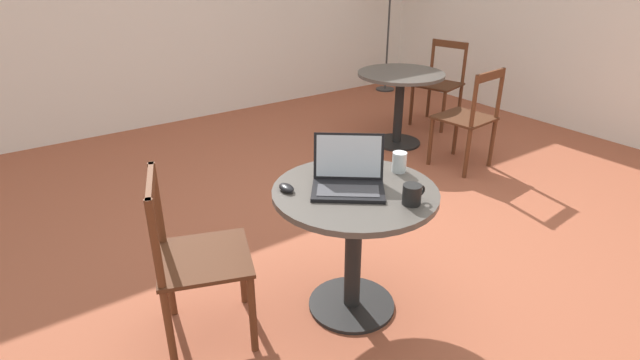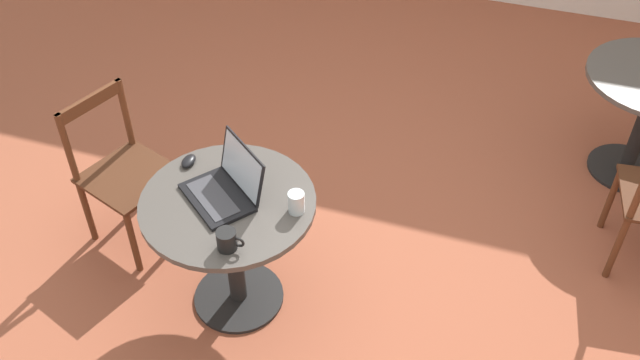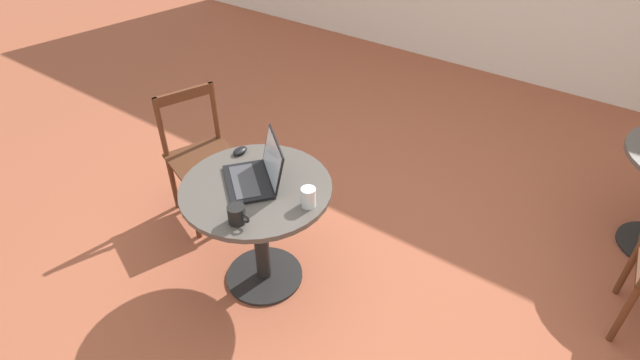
{
  "view_description": "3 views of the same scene",
  "coord_description": "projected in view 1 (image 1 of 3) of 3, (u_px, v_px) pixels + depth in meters",
  "views": [
    {
      "loc": [
        -1.9,
        -2.09,
        1.78
      ],
      "look_at": [
        -0.36,
        0.1,
        0.52
      ],
      "focal_mm": 28.0,
      "sensor_mm": 36.0,
      "label": 1
    },
    {
      "loc": [
        0.62,
        -2.5,
        2.97
      ],
      "look_at": [
        -0.19,
        -0.02,
        0.58
      ],
      "focal_mm": 40.0,
      "sensor_mm": 36.0,
      "label": 2
    },
    {
      "loc": [
        0.99,
        -1.9,
        2.33
      ],
      "look_at": [
        -0.37,
        -0.03,
        0.57
      ],
      "focal_mm": 28.0,
      "sensor_mm": 36.0,
      "label": 3
    }
  ],
  "objects": [
    {
      "name": "chair_mid_right",
      "position": [
        440.0,
        84.0,
        5.33
      ],
      "size": [
        0.52,
        0.52,
        0.87
      ],
      "color": "#562D19",
      "rests_on": "ground_plane"
    },
    {
      "name": "chair_near_left",
      "position": [
        195.0,
        259.0,
        2.35
      ],
      "size": [
        0.55,
        0.55,
        0.87
      ],
      "color": "#562D19",
      "rests_on": "ground_plane"
    },
    {
      "name": "ground_plane",
      "position": [
        373.0,
        243.0,
        3.29
      ],
      "size": [
        16.0,
        16.0,
        0.0
      ],
      "primitive_type": "plane",
      "color": "#9E5138"
    },
    {
      "name": "cafe_table_mid",
      "position": [
        400.0,
        91.0,
        4.74
      ],
      "size": [
        0.81,
        0.81,
        0.71
      ],
      "color": "black",
      "rests_on": "ground_plane"
    },
    {
      "name": "drinking_glass",
      "position": [
        399.0,
        162.0,
        2.6
      ],
      "size": [
        0.08,
        0.08,
        0.11
      ],
      "color": "silver",
      "rests_on": "cafe_table_near"
    },
    {
      "name": "chair_mid_front",
      "position": [
        469.0,
        119.0,
        4.25
      ],
      "size": [
        0.47,
        0.47,
        0.87
      ],
      "color": "#562D19",
      "rests_on": "ground_plane"
    },
    {
      "name": "cafe_table_near",
      "position": [
        354.0,
        221.0,
        2.5
      ],
      "size": [
        0.81,
        0.81,
        0.71
      ],
      "color": "black",
      "rests_on": "ground_plane"
    },
    {
      "name": "mug",
      "position": [
        412.0,
        194.0,
        2.27
      ],
      "size": [
        0.13,
        0.09,
        0.09
      ],
      "color": "black",
      "rests_on": "cafe_table_near"
    },
    {
      "name": "mouse",
      "position": [
        286.0,
        188.0,
        2.4
      ],
      "size": [
        0.06,
        0.1,
        0.03
      ],
      "color": "black",
      "rests_on": "cafe_table_near"
    },
    {
      "name": "laptop",
      "position": [
        348.0,
        179.0,
        2.41
      ],
      "size": [
        0.45,
        0.44,
        0.24
      ],
      "color": "black",
      "rests_on": "cafe_table_near"
    }
  ]
}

